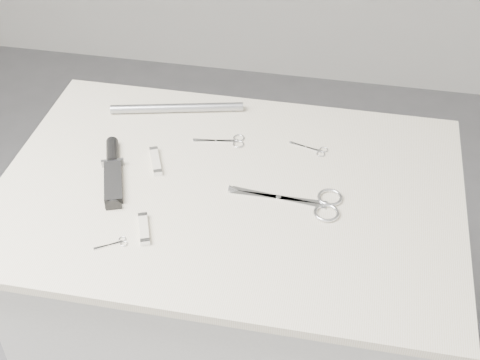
% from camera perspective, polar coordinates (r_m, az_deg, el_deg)
% --- Properties ---
extents(plinth, '(0.90, 0.60, 0.90)m').
position_cam_1_polar(plinth, '(1.78, -0.78, -12.12)').
color(plinth, silver).
rests_on(plinth, ground).
extents(display_board, '(1.00, 0.70, 0.02)m').
position_cam_1_polar(display_board, '(1.45, -0.94, -0.90)').
color(display_board, beige).
rests_on(display_board, plinth).
extents(large_shears, '(0.24, 0.10, 0.01)m').
position_cam_1_polar(large_shears, '(1.41, 6.01, -1.91)').
color(large_shears, silver).
rests_on(large_shears, display_board).
extents(embroidery_scissors_a, '(0.12, 0.05, 0.00)m').
position_cam_1_polar(embroidery_scissors_a, '(1.57, -0.97, 3.35)').
color(embroidery_scissors_a, silver).
rests_on(embroidery_scissors_a, display_board).
extents(embroidery_scissors_b, '(0.09, 0.05, 0.00)m').
position_cam_1_polar(embroidery_scissors_b, '(1.55, 6.32, 2.61)').
color(embroidery_scissors_b, silver).
rests_on(embroidery_scissors_b, display_board).
extents(tiny_scissors, '(0.06, 0.05, 0.00)m').
position_cam_1_polar(tiny_scissors, '(1.34, -10.59, -5.35)').
color(tiny_scissors, silver).
rests_on(tiny_scissors, display_board).
extents(sheathed_knife, '(0.10, 0.21, 0.03)m').
position_cam_1_polar(sheathed_knife, '(1.51, -10.80, 1.01)').
color(sheathed_knife, black).
rests_on(sheathed_knife, display_board).
extents(pocket_knife_a, '(0.06, 0.10, 0.01)m').
position_cam_1_polar(pocket_knife_a, '(1.51, -7.20, 1.62)').
color(pocket_knife_a, beige).
rests_on(pocket_knife_a, display_board).
extents(pocket_knife_b, '(0.05, 0.09, 0.01)m').
position_cam_1_polar(pocket_knife_b, '(1.35, -8.20, -4.14)').
color(pocket_knife_b, beige).
rests_on(pocket_knife_b, display_board).
extents(metal_rail, '(0.32, 0.10, 0.02)m').
position_cam_1_polar(metal_rail, '(1.67, -5.39, 6.14)').
color(metal_rail, '#989BA1').
rests_on(metal_rail, display_board).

